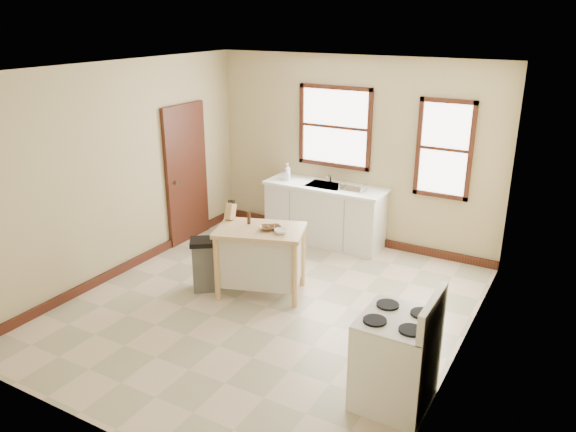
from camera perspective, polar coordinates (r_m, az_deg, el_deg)
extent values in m
plane|color=#ADA689|center=(6.88, -2.23, -9.21)|extent=(5.00, 5.00, 0.00)
plane|color=white|center=(6.04, -2.59, 14.69)|extent=(5.00, 5.00, 0.00)
cube|color=tan|center=(8.47, 6.62, 6.49)|extent=(4.50, 0.04, 2.80)
cube|color=tan|center=(7.71, -16.80, 4.42)|extent=(0.04, 5.00, 2.80)
cube|color=tan|center=(5.54, 17.81, -1.70)|extent=(0.04, 5.00, 2.80)
cube|color=black|center=(8.68, -10.28, 4.25)|extent=(0.06, 0.90, 2.10)
cube|color=black|center=(8.85, 6.20, -2.02)|extent=(4.50, 0.04, 0.12)
cube|color=black|center=(8.13, -15.72, -4.74)|extent=(0.04, 5.00, 0.12)
cylinder|color=silver|center=(8.57, 4.36, 4.17)|extent=(0.03, 0.03, 0.22)
imported|color=#B2B2B2|center=(8.70, -0.05, 4.57)|extent=(0.12, 0.12, 0.25)
imported|color=#B2B2B2|center=(8.66, -0.12, 4.29)|extent=(0.11, 0.11, 0.19)
cylinder|color=#3D2010|center=(6.99, -4.00, -0.21)|extent=(0.06, 0.06, 0.15)
imported|color=brown|center=(6.81, -2.15, -1.22)|extent=(0.25, 0.25, 0.05)
imported|color=brown|center=(6.83, -1.42, -1.17)|extent=(0.24, 0.24, 0.04)
imported|color=white|center=(6.69, -0.73, -1.57)|extent=(0.19, 0.19, 0.05)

